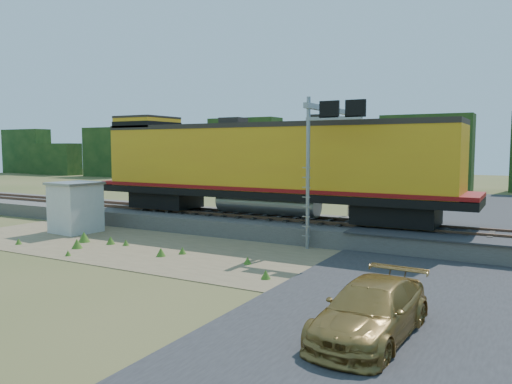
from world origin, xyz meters
The scene contains 11 objects.
ground centered at (0.00, 0.00, 0.00)m, with size 140.00×140.00×0.00m, color #475123.
ballast centered at (0.00, 6.00, 0.40)m, with size 70.00×5.00×0.80m, color slate.
rails centered at (0.00, 6.00, 0.88)m, with size 70.00×1.54×0.16m.
dirt_shoulder centered at (-2.00, 0.50, 0.01)m, with size 26.00×8.00×0.03m, color #8C7754.
road centered at (7.00, 0.74, 0.09)m, with size 7.00×66.00×0.86m.
tree_line_north centered at (0.00, 38.00, 3.07)m, with size 130.00×3.00×6.50m.
weed_clumps centered at (-3.50, 0.10, 0.00)m, with size 15.00×6.20×0.56m, color #427220, non-canonical shape.
locomotive centered at (-1.80, 6.00, 3.54)m, with size 20.24×3.09×5.22m.
shed centered at (-10.17, 1.26, 1.33)m, with size 2.40×2.40×2.62m.
signal_gantry centered at (2.27, 5.35, 4.94)m, with size 2.59×6.20×6.54m.
car centered at (7.24, -5.44, 0.65)m, with size 1.82×4.49×1.30m, color olive.
Camera 1 is at (10.36, -16.52, 4.41)m, focal length 35.00 mm.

